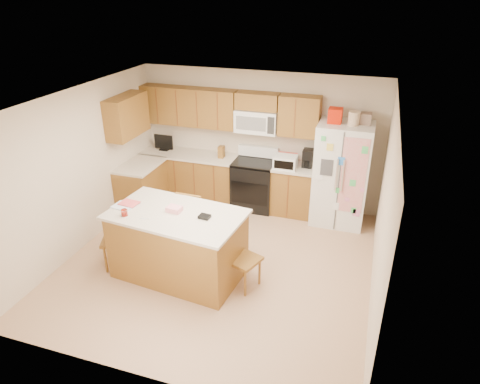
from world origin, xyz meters
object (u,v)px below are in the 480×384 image
(island, at_px, (178,244))
(windsor_chair_right, at_px, (243,259))
(windsor_chair_left, at_px, (118,239))
(stove, at_px, (254,184))
(windsor_chair_back, at_px, (194,221))
(refrigerator, at_px, (341,173))

(island, relative_size, windsor_chair_right, 2.05)
(windsor_chair_right, bearing_deg, windsor_chair_left, -176.88)
(windsor_chair_right, bearing_deg, stove, 102.38)
(windsor_chair_left, xyz_separation_m, windsor_chair_back, (0.87, 0.80, 0.02))
(refrigerator, height_order, windsor_chair_right, refrigerator)
(windsor_chair_back, bearing_deg, windsor_chair_left, -137.45)
(island, bearing_deg, windsor_chair_right, 1.25)
(stove, relative_size, windsor_chair_right, 1.19)
(island, bearing_deg, refrigerator, 48.93)
(windsor_chair_back, bearing_deg, windsor_chair_right, -34.18)
(refrigerator, relative_size, windsor_chair_back, 2.00)
(refrigerator, distance_m, island, 3.10)
(stove, distance_m, refrigerator, 1.63)
(island, bearing_deg, windsor_chair_left, -174.98)
(island, height_order, windsor_chair_right, island)
(stove, bearing_deg, windsor_chair_left, -119.38)
(stove, height_order, island, stove)
(refrigerator, distance_m, windsor_chair_left, 3.83)
(windsor_chair_left, height_order, windsor_chair_back, windsor_chair_back)
(windsor_chair_left, bearing_deg, refrigerator, 39.03)
(refrigerator, bearing_deg, stove, 177.70)
(windsor_chair_right, bearing_deg, refrigerator, 65.30)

